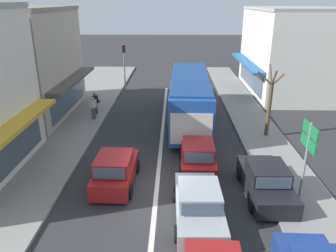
# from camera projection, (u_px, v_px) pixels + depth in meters

# --- Properties ---
(ground_plane) EXTENTS (140.00, 140.00, 0.00)m
(ground_plane) POSITION_uv_depth(u_px,v_px,m) (157.00, 188.00, 14.91)
(ground_plane) COLOR #2D2D30
(lane_centre_line) EXTENTS (0.20, 28.00, 0.01)m
(lane_centre_line) POSITION_uv_depth(u_px,v_px,m) (161.00, 150.00, 18.64)
(lane_centre_line) COLOR silver
(lane_centre_line) RESTS_ON ground
(sidewalk_left) EXTENTS (5.20, 44.00, 0.14)m
(sidewalk_left) POSITION_uv_depth(u_px,v_px,m) (54.00, 134.00, 20.61)
(sidewalk_left) COLOR gray
(sidewalk_left) RESTS_ON ground
(kerb_right) EXTENTS (2.80, 44.00, 0.12)m
(kerb_right) POSITION_uv_depth(u_px,v_px,m) (261.00, 136.00, 20.37)
(kerb_right) COLOR gray
(kerb_right) RESTS_ON ground
(shopfront_mid_block) EXTENTS (7.61, 9.10, 7.57)m
(shopfront_mid_block) POSITION_uv_depth(u_px,v_px,m) (19.00, 64.00, 22.97)
(shopfront_mid_block) COLOR #B2A38E
(shopfront_mid_block) RESTS_ON ground
(building_right_far) EXTENTS (8.55, 11.03, 7.42)m
(building_right_far) POSITION_uv_depth(u_px,v_px,m) (295.00, 51.00, 29.16)
(building_right_far) COLOR silver
(building_right_far) RESTS_ON ground
(city_bus) EXTENTS (2.96, 10.92, 3.23)m
(city_bus) POSITION_uv_depth(u_px,v_px,m) (190.00, 96.00, 22.35)
(city_bus) COLOR #1E4C99
(city_bus) RESTS_ON ground
(sedan_adjacent_lane_trail) EXTENTS (1.95, 4.23, 1.47)m
(sedan_adjacent_lane_trail) POSITION_uv_depth(u_px,v_px,m) (199.00, 205.00, 12.52)
(sedan_adjacent_lane_trail) COLOR #9EA3A8
(sedan_adjacent_lane_trail) RESTS_ON ground
(hatchback_behind_bus_near) EXTENTS (1.88, 3.73, 1.54)m
(hatchback_behind_bus_near) POSITION_uv_depth(u_px,v_px,m) (198.00, 156.00, 16.29)
(hatchback_behind_bus_near) COLOR maroon
(hatchback_behind_bus_near) RESTS_ON ground
(hatchback_adjacent_lane_lead) EXTENTS (1.90, 3.75, 1.54)m
(hatchback_adjacent_lane_lead) POSITION_uv_depth(u_px,v_px,m) (115.00, 171.00, 14.94)
(hatchback_adjacent_lane_lead) COLOR maroon
(hatchback_adjacent_lane_lead) RESTS_ON ground
(parked_sedan_kerb_second) EXTENTS (1.93, 4.22, 1.47)m
(parked_sedan_kerb_second) POSITION_uv_depth(u_px,v_px,m) (266.00, 181.00, 14.15)
(parked_sedan_kerb_second) COLOR black
(parked_sedan_kerb_second) RESTS_ON ground
(traffic_light_downstreet) EXTENTS (0.32, 0.24, 4.20)m
(traffic_light_downstreet) POSITION_uv_depth(u_px,v_px,m) (124.00, 60.00, 30.03)
(traffic_light_downstreet) COLOR gray
(traffic_light_downstreet) RESTS_ON ground
(directional_road_sign) EXTENTS (0.10, 1.40, 3.60)m
(directional_road_sign) POSITION_uv_depth(u_px,v_px,m) (308.00, 144.00, 12.81)
(directional_road_sign) COLOR gray
(directional_road_sign) RESTS_ON ground
(street_tree_right) EXTENTS (1.61, 1.52, 4.41)m
(street_tree_right) POSITION_uv_depth(u_px,v_px,m) (269.00, 105.00, 19.73)
(street_tree_right) COLOR brown
(street_tree_right) RESTS_ON ground
(pedestrian_with_handbag_near) EXTENTS (0.50, 0.60, 1.63)m
(pedestrian_with_handbag_near) POSITION_uv_depth(u_px,v_px,m) (95.00, 102.00, 23.71)
(pedestrian_with_handbag_near) COLOR #4C4742
(pedestrian_with_handbag_near) RESTS_ON sidewalk_left
(pedestrian_browsing_midblock) EXTENTS (0.44, 0.41, 1.63)m
(pedestrian_browsing_midblock) POSITION_uv_depth(u_px,v_px,m) (93.00, 107.00, 22.72)
(pedestrian_browsing_midblock) COLOR #4C4742
(pedestrian_browsing_midblock) RESTS_ON sidewalk_left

